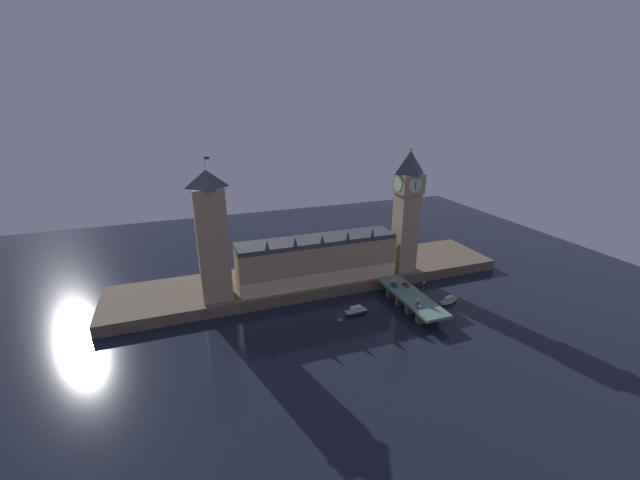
{
  "coord_description": "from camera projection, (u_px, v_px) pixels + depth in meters",
  "views": [
    {
      "loc": [
        -66.75,
        -153.3,
        97.88
      ],
      "look_at": [
        -3.33,
        20.0,
        32.5
      ],
      "focal_mm": 22.0,
      "sensor_mm": 36.0,
      "label": 1
    }
  ],
  "objects": [
    {
      "name": "boat_upstream",
      "position": [
        356.0,
        311.0,
        190.51
      ],
      "size": [
        12.42,
        4.97,
        4.07
      ],
      "color": "#28282D",
      "rests_on": "ground_plane"
    },
    {
      "name": "boat_downstream",
      "position": [
        449.0,
        301.0,
        201.15
      ],
      "size": [
        12.7,
        7.06,
        3.58
      ],
      "color": "#B2A893",
      "rests_on": "ground_plane"
    },
    {
      "name": "ground_plane",
      "position": [
        341.0,
        315.0,
        190.01
      ],
      "size": [
        400.0,
        400.0,
        0.0
      ],
      "primitive_type": "plane",
      "color": "black"
    },
    {
      "name": "pedestrian_far_rail",
      "position": [
        390.0,
        286.0,
        203.19
      ],
      "size": [
        0.38,
        0.38,
        1.66
      ],
      "color": "black",
      "rests_on": "bridge"
    },
    {
      "name": "car_northbound_lead",
      "position": [
        394.0,
        285.0,
        205.05
      ],
      "size": [
        2.08,
        4.35,
        1.51
      ],
      "color": "#235633",
      "rests_on": "bridge"
    },
    {
      "name": "street_lamp_far",
      "position": [
        387.0,
        278.0,
        204.76
      ],
      "size": [
        1.34,
        0.6,
        6.71
      ],
      "color": "#2D3333",
      "rests_on": "bridge"
    },
    {
      "name": "street_lamp_mid",
      "position": [
        424.0,
        286.0,
        195.89
      ],
      "size": [
        1.34,
        0.6,
        6.62
      ],
      "color": "#2D3333",
      "rests_on": "bridge"
    },
    {
      "name": "parliament_hall",
      "position": [
        317.0,
        260.0,
        209.65
      ],
      "size": [
        85.26,
        18.34,
        28.94
      ],
      "color": "tan",
      "rests_on": "embankment"
    },
    {
      "name": "victoria_tower",
      "position": [
        212.0,
        236.0,
        184.94
      ],
      "size": [
        14.3,
        14.3,
        69.22
      ],
      "color": "tan",
      "rests_on": "embankment"
    },
    {
      "name": "embankment",
      "position": [
        314.0,
        278.0,
        223.53
      ],
      "size": [
        220.0,
        42.0,
        5.95
      ],
      "color": "brown",
      "rests_on": "ground_plane"
    },
    {
      "name": "car_southbound_trail",
      "position": [
        406.0,
        285.0,
        205.44
      ],
      "size": [
        1.86,
        4.71,
        1.54
      ],
      "color": "red",
      "rests_on": "bridge"
    },
    {
      "name": "clock_tower",
      "position": [
        407.0,
        208.0,
        215.98
      ],
      "size": [
        13.45,
        13.56,
        69.24
      ],
      "color": "tan",
      "rests_on": "embankment"
    },
    {
      "name": "pedestrian_mid_walk",
      "position": [
        420.0,
        291.0,
        198.39
      ],
      "size": [
        0.38,
        0.38,
        1.57
      ],
      "color": "black",
      "rests_on": "bridge"
    },
    {
      "name": "street_lamp_near",
      "position": [
        418.0,
        304.0,
        178.64
      ],
      "size": [
        1.34,
        0.6,
        7.0
      ],
      "color": "#2D3333",
      "rests_on": "bridge"
    },
    {
      "name": "car_northbound_trail",
      "position": [
        418.0,
        304.0,
        185.48
      ],
      "size": [
        1.89,
        3.91,
        1.36
      ],
      "color": "white",
      "rests_on": "bridge"
    },
    {
      "name": "bridge",
      "position": [
        412.0,
        300.0,
        195.94
      ],
      "size": [
        13.63,
        46.0,
        6.49
      ],
      "color": "slate",
      "rests_on": "ground_plane"
    }
  ]
}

